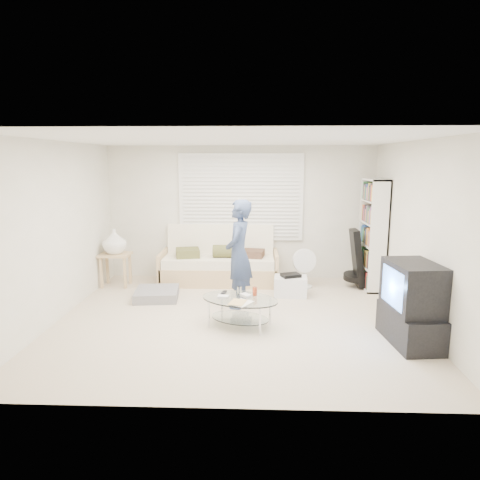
{
  "coord_description": "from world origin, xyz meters",
  "views": [
    {
      "loc": [
        0.29,
        -5.79,
        2.23
      ],
      "look_at": [
        0.06,
        0.3,
        1.09
      ],
      "focal_mm": 32.0,
      "sensor_mm": 36.0,
      "label": 1
    }
  ],
  "objects_px": {
    "bookshelf": "(373,234)",
    "coffee_table": "(240,304)",
    "futon_sofa": "(220,264)",
    "tv_unit": "(411,304)"
  },
  "relations": [
    {
      "from": "futon_sofa",
      "to": "bookshelf",
      "type": "relative_size",
      "value": 1.11
    },
    {
      "from": "futon_sofa",
      "to": "coffee_table",
      "type": "distance_m",
      "value": 2.19
    },
    {
      "from": "coffee_table",
      "to": "futon_sofa",
      "type": "bearing_deg",
      "value": 102.08
    },
    {
      "from": "bookshelf",
      "to": "tv_unit",
      "type": "distance_m",
      "value": 2.41
    },
    {
      "from": "futon_sofa",
      "to": "coffee_table",
      "type": "relative_size",
      "value": 1.74
    },
    {
      "from": "tv_unit",
      "to": "coffee_table",
      "type": "distance_m",
      "value": 2.18
    },
    {
      "from": "tv_unit",
      "to": "bookshelf",
      "type": "bearing_deg",
      "value": 86.96
    },
    {
      "from": "futon_sofa",
      "to": "bookshelf",
      "type": "bearing_deg",
      "value": -5.05
    },
    {
      "from": "bookshelf",
      "to": "coffee_table",
      "type": "distance_m",
      "value": 3.01
    },
    {
      "from": "futon_sofa",
      "to": "coffee_table",
      "type": "height_order",
      "value": "futon_sofa"
    }
  ]
}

